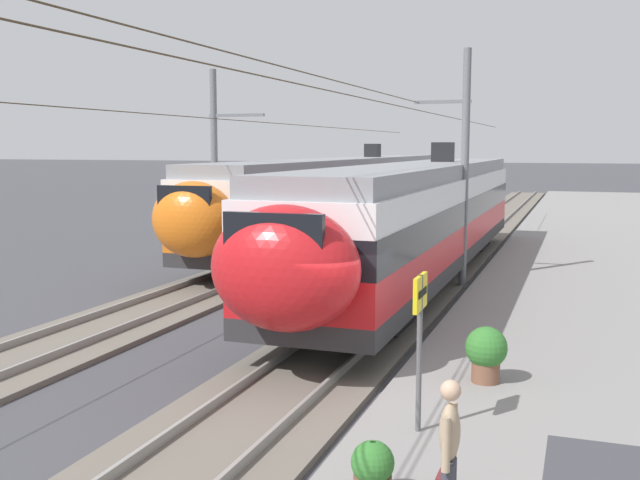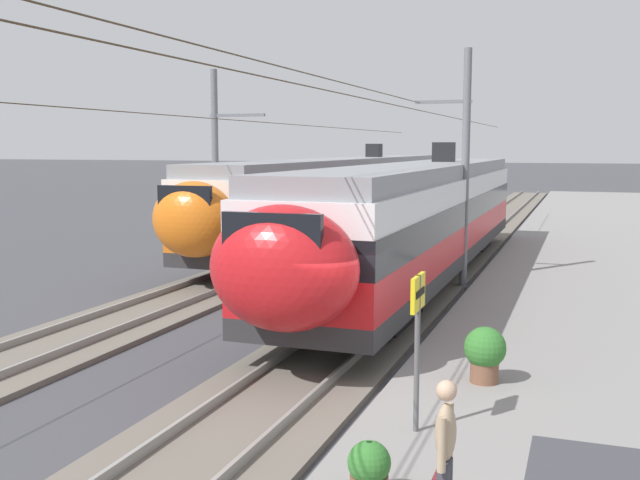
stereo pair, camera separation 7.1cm
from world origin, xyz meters
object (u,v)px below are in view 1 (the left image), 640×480
object	(u,v)px
train_far_track	(344,192)
catenary_mast_mid	(462,165)
catenary_mast_far_side	(218,165)
potted_plant_platform_edge	(373,468)
potted_plant_by_shelter	(486,350)
train_near_platform	(419,216)
passenger_walking	(449,449)
platform_sign	(420,318)

from	to	relation	value
train_far_track	catenary_mast_mid	bearing A→B (deg)	-146.33
catenary_mast_far_side	potted_plant_platform_edge	size ratio (longest dim) A/B	59.97
catenary_mast_far_side	potted_plant_platform_edge	xyz separation A→B (m)	(-15.99, -10.21, -3.07)
potted_plant_by_shelter	train_near_platform	bearing A→B (deg)	18.24
train_near_platform	catenary_mast_far_side	world-z (taller)	catenary_mast_far_side
train_near_platform	passenger_walking	distance (m)	16.10
catenary_mast_far_side	platform_sign	size ratio (longest dim) A/B	18.25
train_far_track	platform_sign	world-z (taller)	train_far_track
train_near_platform	train_far_track	bearing A→B (deg)	29.01
catenary_mast_mid	catenary_mast_far_side	size ratio (longest dim) A/B	1.00
catenary_mast_mid	potted_plant_platform_edge	world-z (taller)	catenary_mast_mid
train_far_track	potted_plant_platform_edge	bearing A→B (deg)	-161.62
train_far_track	potted_plant_platform_edge	xyz separation A→B (m)	(-25.69, -8.54, -1.56)
platform_sign	potted_plant_platform_edge	distance (m)	2.59
train_near_platform	passenger_walking	world-z (taller)	train_near_platform
train_far_track	potted_plant_by_shelter	world-z (taller)	train_far_track
train_near_platform	catenary_mast_mid	bearing A→B (deg)	-100.18
catenary_mast_far_side	platform_sign	xyz separation A→B (m)	(-13.75, -10.27, -1.76)
train_far_track	passenger_walking	size ratio (longest dim) A/B	18.11
passenger_walking	potted_plant_platform_edge	size ratio (longest dim) A/B	2.42
potted_plant_platform_edge	potted_plant_by_shelter	world-z (taller)	potted_plant_by_shelter
catenary_mast_far_side	potted_plant_platform_edge	distance (m)	19.22
platform_sign	passenger_walking	world-z (taller)	platform_sign
train_near_platform	potted_plant_platform_edge	size ratio (longest dim) A/B	34.45
catenary_mast_mid	platform_sign	world-z (taller)	catenary_mast_mid
catenary_mast_mid	platform_sign	xyz separation A→B (m)	(-12.66, -1.41, -1.86)
catenary_mast_far_side	potted_plant_by_shelter	distance (m)	15.85
train_near_platform	train_far_track	world-z (taller)	same
platform_sign	potted_plant_platform_edge	world-z (taller)	platform_sign
passenger_walking	platform_sign	bearing A→B (deg)	18.25
catenary_mast_mid	platform_sign	bearing A→B (deg)	-173.63
train_near_platform	catenary_mast_mid	size ratio (longest dim) A/B	0.57
catenary_mast_far_side	potted_plant_by_shelter	bearing A→B (deg)	-135.58
catenary_mast_mid	passenger_walking	world-z (taller)	catenary_mast_mid
train_near_platform	passenger_walking	xyz separation A→B (m)	(-15.65, -3.66, -0.98)
potted_plant_by_shelter	passenger_walking	bearing A→B (deg)	-177.15
train_far_track	catenary_mast_far_side	size ratio (longest dim) A/B	0.73
potted_plant_by_shelter	potted_plant_platform_edge	bearing A→B (deg)	171.77
train_far_track	potted_plant_by_shelter	xyz separation A→B (m)	(-20.83, -9.24, -1.37)
potted_plant_platform_edge	potted_plant_by_shelter	size ratio (longest dim) A/B	0.71
train_near_platform	catenary_mast_mid	xyz separation A→B (m)	(-0.24, -1.34, 1.61)
platform_sign	potted_plant_by_shelter	bearing A→B (deg)	-13.69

